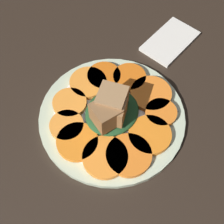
% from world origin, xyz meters
% --- Properties ---
extents(table_slab, '(1.20, 1.20, 0.02)m').
position_xyz_m(table_slab, '(0.00, 0.00, 0.01)').
color(table_slab, black).
rests_on(table_slab, ground).
extents(plate, '(0.27, 0.27, 0.01)m').
position_xyz_m(plate, '(0.00, 0.00, 0.03)').
color(plate, beige).
rests_on(plate, table_slab).
extents(carrot_slice_0, '(0.08, 0.08, 0.01)m').
position_xyz_m(carrot_slice_0, '(0.08, -0.03, 0.04)').
color(carrot_slice_0, orange).
rests_on(carrot_slice_0, plate).
extents(carrot_slice_1, '(0.06, 0.06, 0.01)m').
position_xyz_m(carrot_slice_1, '(0.08, 0.03, 0.04)').
color(carrot_slice_1, orange).
rests_on(carrot_slice_1, plate).
extents(carrot_slice_2, '(0.06, 0.06, 0.01)m').
position_xyz_m(carrot_slice_2, '(0.05, 0.07, 0.04)').
color(carrot_slice_2, '#D66114').
rests_on(carrot_slice_2, plate).
extents(carrot_slice_3, '(0.07, 0.07, 0.01)m').
position_xyz_m(carrot_slice_3, '(0.02, 0.08, 0.04)').
color(carrot_slice_3, orange).
rests_on(carrot_slice_3, plate).
extents(carrot_slice_4, '(0.06, 0.06, 0.01)m').
position_xyz_m(carrot_slice_4, '(-0.03, 0.07, 0.04)').
color(carrot_slice_4, orange).
rests_on(carrot_slice_4, plate).
extents(carrot_slice_5, '(0.06, 0.06, 0.01)m').
position_xyz_m(carrot_slice_5, '(-0.07, 0.04, 0.04)').
color(carrot_slice_5, orange).
rests_on(carrot_slice_5, plate).
extents(carrot_slice_6, '(0.07, 0.07, 0.01)m').
position_xyz_m(carrot_slice_6, '(-0.08, 0.01, 0.04)').
color(carrot_slice_6, orange).
rests_on(carrot_slice_6, plate).
extents(carrot_slice_7, '(0.08, 0.08, 0.01)m').
position_xyz_m(carrot_slice_7, '(-0.07, -0.05, 0.04)').
color(carrot_slice_7, orange).
rests_on(carrot_slice_7, plate).
extents(carrot_slice_8, '(0.08, 0.08, 0.01)m').
position_xyz_m(carrot_slice_8, '(-0.04, -0.07, 0.04)').
color(carrot_slice_8, orange).
rests_on(carrot_slice_8, plate).
extents(carrot_slice_9, '(0.08, 0.08, 0.01)m').
position_xyz_m(carrot_slice_9, '(0.01, -0.08, 0.04)').
color(carrot_slice_9, orange).
rests_on(carrot_slice_9, plate).
extents(carrot_slice_10, '(0.06, 0.06, 0.01)m').
position_xyz_m(carrot_slice_10, '(0.06, -0.07, 0.04)').
color(carrot_slice_10, orange).
rests_on(carrot_slice_10, plate).
extents(center_pile, '(0.10, 0.09, 0.07)m').
position_xyz_m(center_pile, '(-0.01, -0.00, 0.06)').
color(center_pile, '#1E4723').
rests_on(center_pile, plate).
extents(fork, '(0.19, 0.07, 0.00)m').
position_xyz_m(fork, '(-0.01, -0.06, 0.03)').
color(fork, silver).
rests_on(fork, plate).
extents(napkin, '(0.12, 0.07, 0.01)m').
position_xyz_m(napkin, '(0.22, 0.03, 0.02)').
color(napkin, silver).
rests_on(napkin, table_slab).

